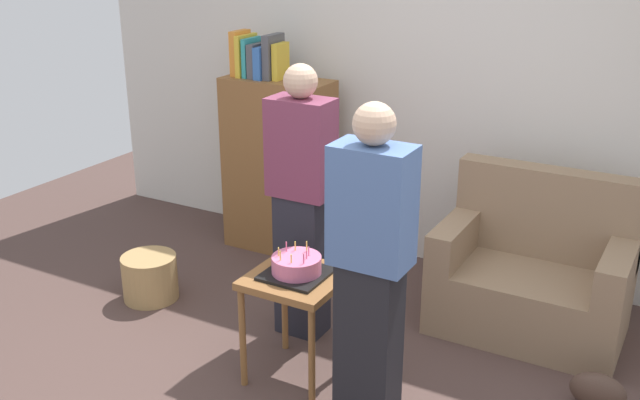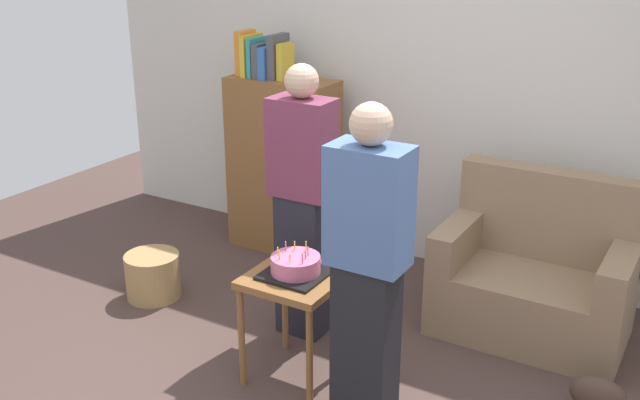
% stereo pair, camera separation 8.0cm
% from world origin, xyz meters
% --- Properties ---
extents(wall_back, '(6.00, 0.10, 2.70)m').
position_xyz_m(wall_back, '(0.00, 2.05, 1.35)').
color(wall_back, silver).
rests_on(wall_back, ground_plane).
extents(couch, '(1.10, 0.70, 0.96)m').
position_xyz_m(couch, '(0.74, 1.39, 0.34)').
color(couch, '#8C7054').
rests_on(couch, ground_plane).
extents(bookshelf, '(0.80, 0.36, 1.62)m').
position_xyz_m(bookshelf, '(-1.24, 1.67, 0.69)').
color(bookshelf, brown).
rests_on(bookshelf, ground_plane).
extents(side_table, '(0.48, 0.48, 0.61)m').
position_xyz_m(side_table, '(-0.23, 0.24, 0.52)').
color(side_table, brown).
rests_on(side_table, ground_plane).
extents(birthday_cake, '(0.32, 0.32, 0.17)m').
position_xyz_m(birthday_cake, '(-0.23, 0.24, 0.66)').
color(birthday_cake, black).
rests_on(birthday_cake, side_table).
extents(person_blowing_candles, '(0.36, 0.22, 1.63)m').
position_xyz_m(person_blowing_candles, '(-0.45, 0.68, 0.83)').
color(person_blowing_candles, '#23232D').
rests_on(person_blowing_candles, ground_plane).
extents(person_holding_cake, '(0.36, 0.22, 1.63)m').
position_xyz_m(person_holding_cake, '(0.29, 0.05, 0.83)').
color(person_holding_cake, black).
rests_on(person_holding_cake, ground_plane).
extents(wicker_basket, '(0.36, 0.36, 0.30)m').
position_xyz_m(wicker_basket, '(-1.54, 0.54, 0.15)').
color(wicker_basket, '#A88451').
rests_on(wicker_basket, ground_plane).
extents(handbag, '(0.28, 0.14, 0.20)m').
position_xyz_m(handbag, '(1.26, 0.74, 0.10)').
color(handbag, '#473328').
rests_on(handbag, ground_plane).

